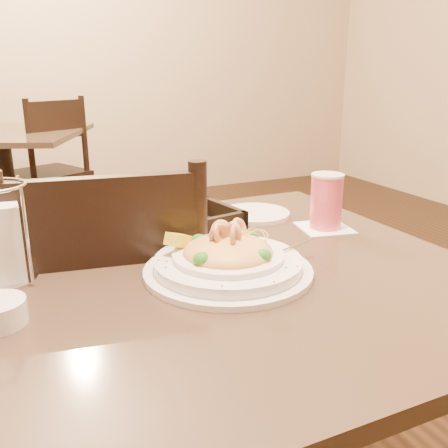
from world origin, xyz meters
name	(u,v)px	position (x,y,z in m)	size (l,w,h in m)	color
main_table	(228,374)	(0.00, 0.00, 0.51)	(0.90, 0.90, 0.74)	black
background_table	(3,171)	(-0.33, 2.41, 0.51)	(1.19, 1.19, 0.74)	black
dining_chair_near	(111,341)	(-0.18, 0.24, 0.50)	(0.48, 0.48, 0.93)	black
dining_chair_far	(50,168)	(-0.06, 2.44, 0.50)	(0.56, 0.56, 0.93)	black
pasta_bowl	(228,259)	(-0.01, -0.03, 0.77)	(0.34, 0.31, 0.10)	white
drink_glass	(326,202)	(0.30, 0.12, 0.80)	(0.13, 0.13, 0.13)	white
bread_basket	(190,226)	(0.00, 0.21, 0.76)	(0.23, 0.20, 0.06)	black
napkin_caddy	(0,240)	(-0.38, 0.11, 0.81)	(0.11, 0.11, 0.18)	silver
side_plate	(254,214)	(0.21, 0.28, 0.74)	(0.18, 0.18, 0.01)	white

